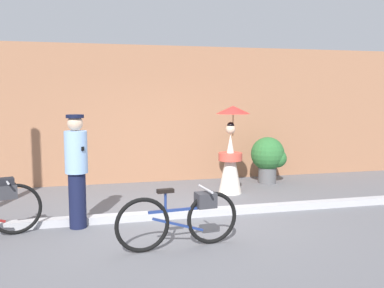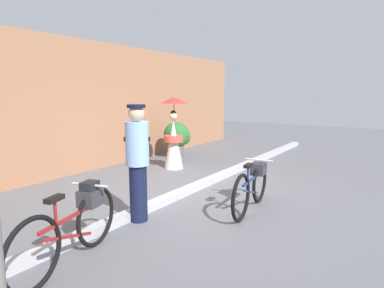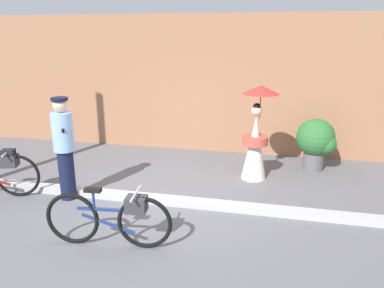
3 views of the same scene
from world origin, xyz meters
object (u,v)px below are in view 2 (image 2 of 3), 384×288
person_officer (138,160)px  potted_plant_by_door (177,137)px  person_with_parasol (174,135)px  bicycle_far_side (73,224)px  bicycle_near_officer (252,185)px

person_officer → potted_plant_by_door: bearing=29.7°
person_officer → person_with_parasol: bearing=28.5°
bicycle_far_side → person_with_parasol: size_ratio=0.95×
person_officer → person_with_parasol: size_ratio=0.96×
bicycle_near_officer → person_with_parasol: 3.34m
person_officer → potted_plant_by_door: size_ratio=1.63×
bicycle_far_side → person_with_parasol: 4.72m
person_with_parasol → potted_plant_by_door: size_ratio=1.69×
person_officer → person_with_parasol: (3.03, 1.65, -0.07)m
person_officer → person_with_parasol: 3.45m
bicycle_far_side → person_with_parasol: person_with_parasol is taller
bicycle_near_officer → bicycle_far_side: 2.84m
bicycle_far_side → person_with_parasol: bearing=23.5°
bicycle_near_officer → bicycle_far_side: (-2.66, 0.99, 0.04)m
bicycle_far_side → potted_plant_by_door: bearing=25.6°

